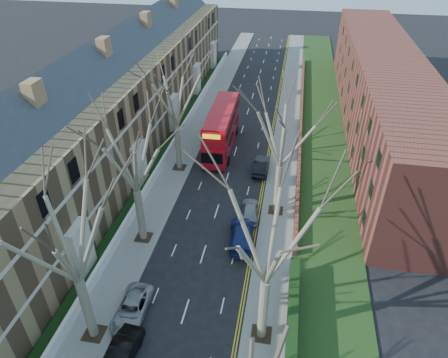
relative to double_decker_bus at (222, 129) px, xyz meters
The scene contains 17 objects.
pavement_left 7.14m from the double_decker_bus, 128.14° to the left, with size 3.00×102.00×0.12m, color slate.
pavement_right 9.77m from the double_decker_bus, 33.98° to the left, with size 3.00×102.00×0.12m, color slate.
terrace_left 12.49m from the double_decker_bus, 167.06° to the right, with size 9.70×78.00×13.60m.
flats_right 21.57m from the double_decker_bus, 25.69° to the left, with size 13.97×54.00×10.00m.
front_wall_left 6.67m from the double_decker_bus, 154.95° to the right, with size 0.30×78.00×1.00m.
grass_verge_right 13.63m from the double_decker_bus, 23.19° to the left, with size 6.00×102.00×0.06m.
tree_left_mid 28.86m from the double_decker_bus, 97.91° to the right, with size 10.50×10.50×14.71m.
tree_left_far 19.35m from the double_decker_bus, 102.27° to the right, with size 10.15×10.15×14.22m.
tree_left_dist 9.88m from the double_decker_bus, 124.00° to the right, with size 10.50×10.50×14.71m.
tree_right_mid 27.72m from the double_decker_bus, 73.64° to the right, with size 10.50×10.50×14.71m.
tree_right_far 15.49m from the double_decker_bus, 57.20° to the right, with size 10.15×10.15×14.22m.
double_decker_bus is the anchor object (origin of this frame).
car_left_mid 29.34m from the double_decker_bus, 92.29° to the right, with size 1.50×4.30×1.42m, color black.
car_left_far 25.77m from the double_decker_bus, 94.05° to the right, with size 2.11×4.57×1.27m, color gray.
car_right_near 17.23m from the double_decker_bus, 73.52° to the right, with size 2.14×5.25×1.52m, color navy.
car_right_mid 13.98m from the double_decker_bus, 68.17° to the right, with size 1.61×4.00×1.36m, color gray.
car_right_far 7.30m from the double_decker_bus, 40.78° to the right, with size 1.53×4.38×1.44m, color black.
Camera 1 is at (6.17, -9.13, 24.41)m, focal length 32.00 mm.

